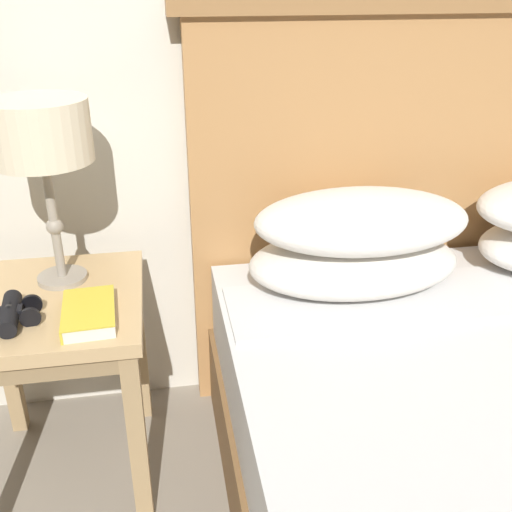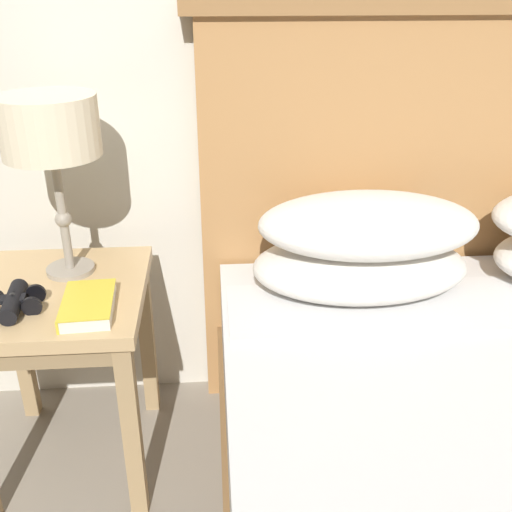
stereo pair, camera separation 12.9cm
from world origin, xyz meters
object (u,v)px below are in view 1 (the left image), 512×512
at_px(nightstand, 54,328).
at_px(table_lamp, 41,138).
at_px(book_on_nightstand, 88,313).
at_px(binoculars_pair, 11,313).

height_order(nightstand, table_lamp, table_lamp).
relative_size(nightstand, table_lamp, 1.20).
relative_size(table_lamp, book_on_nightstand, 2.32).
xyz_separation_m(nightstand, book_on_nightstand, (0.11, -0.12, 0.11)).
height_order(book_on_nightstand, binoculars_pair, binoculars_pair).
bearing_deg(binoculars_pair, nightstand, 54.66).
relative_size(nightstand, binoculars_pair, 3.56).
xyz_separation_m(table_lamp, book_on_nightstand, (0.08, -0.22, -0.37)).
relative_size(nightstand, book_on_nightstand, 2.79).
xyz_separation_m(nightstand, table_lamp, (0.02, 0.10, 0.48)).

